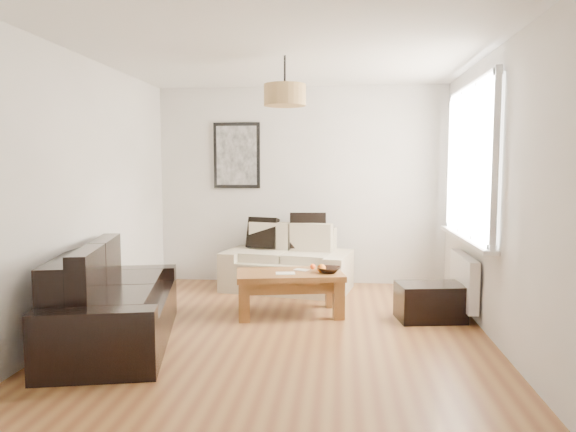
# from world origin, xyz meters

# --- Properties ---
(floor) EXTENTS (4.50, 4.50, 0.00)m
(floor) POSITION_xyz_m (0.00, 0.00, 0.00)
(floor) COLOR brown
(floor) RESTS_ON ground
(ceiling) EXTENTS (3.80, 4.50, 0.00)m
(ceiling) POSITION_xyz_m (0.00, 0.00, 2.60)
(ceiling) COLOR white
(ceiling) RESTS_ON floor
(wall_back) EXTENTS (3.80, 0.04, 2.60)m
(wall_back) POSITION_xyz_m (0.00, 2.25, 1.30)
(wall_back) COLOR silver
(wall_back) RESTS_ON floor
(wall_front) EXTENTS (3.80, 0.04, 2.60)m
(wall_front) POSITION_xyz_m (0.00, -2.25, 1.30)
(wall_front) COLOR silver
(wall_front) RESTS_ON floor
(wall_left) EXTENTS (0.04, 4.50, 2.60)m
(wall_left) POSITION_xyz_m (-1.90, 0.00, 1.30)
(wall_left) COLOR silver
(wall_left) RESTS_ON floor
(wall_right) EXTENTS (0.04, 4.50, 2.60)m
(wall_right) POSITION_xyz_m (1.90, 0.00, 1.30)
(wall_right) COLOR silver
(wall_right) RESTS_ON floor
(window_bay) EXTENTS (0.14, 1.90, 1.60)m
(window_bay) POSITION_xyz_m (1.86, 0.80, 1.60)
(window_bay) COLOR white
(window_bay) RESTS_ON wall_right
(radiator) EXTENTS (0.10, 0.90, 0.52)m
(radiator) POSITION_xyz_m (1.82, 0.80, 0.38)
(radiator) COLOR white
(radiator) RESTS_ON wall_right
(poster) EXTENTS (0.62, 0.04, 0.87)m
(poster) POSITION_xyz_m (-0.85, 2.22, 1.70)
(poster) COLOR black
(poster) RESTS_ON wall_back
(pendant_shade) EXTENTS (0.40, 0.40, 0.20)m
(pendant_shade) POSITION_xyz_m (0.00, 0.30, 2.23)
(pendant_shade) COLOR tan
(pendant_shade) RESTS_ON ceiling
(loveseat_cream) EXTENTS (1.68, 1.12, 0.77)m
(loveseat_cream) POSITION_xyz_m (-0.13, 1.78, 0.39)
(loveseat_cream) COLOR beige
(loveseat_cream) RESTS_ON floor
(sofa_leather) EXTENTS (1.30, 2.01, 0.80)m
(sofa_leather) POSITION_xyz_m (-1.43, -0.38, 0.40)
(sofa_leather) COLOR black
(sofa_leather) RESTS_ON floor
(coffee_table) EXTENTS (1.20, 0.81, 0.45)m
(coffee_table) POSITION_xyz_m (0.01, 0.68, 0.23)
(coffee_table) COLOR brown
(coffee_table) RESTS_ON floor
(ottoman) EXTENTS (0.71, 0.52, 0.37)m
(ottoman) POSITION_xyz_m (1.45, 0.61, 0.19)
(ottoman) COLOR black
(ottoman) RESTS_ON floor
(cushion_left) EXTENTS (0.42, 0.23, 0.40)m
(cushion_left) POSITION_xyz_m (-0.47, 1.97, 0.69)
(cushion_left) COLOR black
(cushion_left) RESTS_ON loveseat_cream
(cushion_right) EXTENTS (0.47, 0.19, 0.46)m
(cushion_right) POSITION_xyz_m (0.12, 1.97, 0.73)
(cushion_right) COLOR black
(cushion_right) RESTS_ON loveseat_cream
(fruit_bowl) EXTENTS (0.27, 0.27, 0.06)m
(fruit_bowl) POSITION_xyz_m (0.42, 0.69, 0.48)
(fruit_bowl) COLOR black
(fruit_bowl) RESTS_ON coffee_table
(orange_a) EXTENTS (0.11, 0.11, 0.09)m
(orange_a) POSITION_xyz_m (0.34, 0.71, 0.49)
(orange_a) COLOR orange
(orange_a) RESTS_ON fruit_bowl
(orange_b) EXTENTS (0.06, 0.06, 0.06)m
(orange_b) POSITION_xyz_m (0.34, 0.76, 0.49)
(orange_b) COLOR #E45313
(orange_b) RESTS_ON fruit_bowl
(orange_c) EXTENTS (0.06, 0.06, 0.06)m
(orange_c) POSITION_xyz_m (0.25, 0.79, 0.49)
(orange_c) COLOR #FC5215
(orange_c) RESTS_ON fruit_bowl
(papers) EXTENTS (0.22, 0.17, 0.01)m
(papers) POSITION_xyz_m (-0.03, 0.59, 0.45)
(papers) COLOR beige
(papers) RESTS_ON coffee_table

